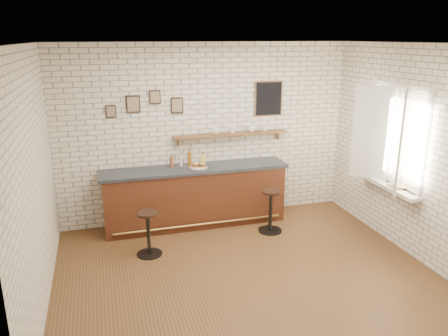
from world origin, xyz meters
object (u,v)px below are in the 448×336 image
(bitters_bottle_amber, at_px, (190,159))
(book_lower, at_px, (394,187))
(shelf_cup_a, at_px, (216,131))
(shelf_cup_c, at_px, (252,129))
(shelf_cup_d, at_px, (265,129))
(bar_stool_right, at_px, (271,210))
(condiment_bottle_yellow, at_px, (203,160))
(shelf_cup_b, at_px, (232,130))
(bitters_bottle_white, at_px, (181,161))
(ciabatta_sandwich, at_px, (199,165))
(bitters_bottle_brown, at_px, (172,162))
(bar_counter, at_px, (195,196))
(bar_stool_left, at_px, (148,232))
(book_upper, at_px, (393,185))
(sandwich_plate, at_px, (199,167))

(bitters_bottle_amber, height_order, book_lower, bitters_bottle_amber)
(bitters_bottle_amber, xyz_separation_m, shelf_cup_a, (0.48, 0.07, 0.42))
(shelf_cup_a, bearing_deg, shelf_cup_c, -27.17)
(shelf_cup_a, height_order, shelf_cup_d, shelf_cup_a)
(bitters_bottle_amber, bearing_deg, shelf_cup_d, 2.82)
(bitters_bottle_amber, distance_m, book_lower, 3.23)
(bitters_bottle_amber, relative_size, bar_stool_right, 0.40)
(condiment_bottle_yellow, bearing_deg, shelf_cup_c, 4.32)
(bitters_bottle_amber, relative_size, shelf_cup_b, 2.54)
(bitters_bottle_white, relative_size, shelf_cup_b, 2.09)
(ciabatta_sandwich, relative_size, bar_stool_right, 0.37)
(condiment_bottle_yellow, bearing_deg, bitters_bottle_amber, 180.00)
(shelf_cup_a, bearing_deg, bitters_bottle_brown, 157.73)
(ciabatta_sandwich, distance_m, bar_stool_right, 1.38)
(bar_stool_right, distance_m, shelf_cup_a, 1.59)
(shelf_cup_c, bearing_deg, bitters_bottle_white, 94.04)
(bitters_bottle_brown, distance_m, bar_stool_right, 1.80)
(bitters_bottle_brown, xyz_separation_m, bitters_bottle_amber, (0.30, 0.00, 0.03))
(bar_counter, relative_size, ciabatta_sandwich, 12.00)
(bitters_bottle_brown, height_order, bitters_bottle_white, bitters_bottle_white)
(bar_stool_left, xyz_separation_m, book_upper, (3.56, -0.67, 0.60))
(bitters_bottle_amber, distance_m, shelf_cup_a, 0.64)
(bar_stool_right, height_order, book_upper, book_upper)
(bar_stool_right, bearing_deg, bitters_bottle_brown, 152.64)
(ciabatta_sandwich, bearing_deg, book_upper, -30.43)
(shelf_cup_b, bearing_deg, shelf_cup_a, 126.62)
(bar_counter, xyz_separation_m, book_upper, (2.66, -1.56, 0.46))
(bar_stool_right, bearing_deg, shelf_cup_a, 129.90)
(bar_counter, bearing_deg, bitters_bottle_white, 146.96)
(shelf_cup_c, relative_size, book_upper, 0.54)
(bitters_bottle_white, relative_size, bar_stool_right, 0.33)
(bar_counter, relative_size, bitters_bottle_white, 13.34)
(bar_counter, relative_size, sandwich_plate, 11.07)
(bitters_bottle_brown, distance_m, book_upper, 3.47)
(bar_counter, distance_m, shelf_cup_d, 1.67)
(ciabatta_sandwich, relative_size, book_upper, 1.06)
(bar_counter, distance_m, book_lower, 3.14)
(bitters_bottle_amber, height_order, shelf_cup_c, shelf_cup_c)
(shelf_cup_a, distance_m, shelf_cup_d, 0.88)
(bitters_bottle_brown, bearing_deg, ciabatta_sandwich, -21.51)
(bar_counter, height_order, bar_stool_right, bar_counter)
(bar_counter, xyz_separation_m, condiment_bottle_yellow, (0.17, 0.13, 0.58))
(condiment_bottle_yellow, height_order, bar_stool_right, condiment_bottle_yellow)
(bar_counter, bearing_deg, book_lower, -30.88)
(sandwich_plate, height_order, bar_stool_right, sandwich_plate)
(bar_stool_left, bearing_deg, bar_stool_right, 7.41)
(condiment_bottle_yellow, xyz_separation_m, shelf_cup_a, (0.25, 0.07, 0.46))
(bar_stool_left, bearing_deg, book_upper, -10.68)
(bitters_bottle_brown, relative_size, bar_stool_left, 0.31)
(condiment_bottle_yellow, bearing_deg, shelf_cup_b, 7.11)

